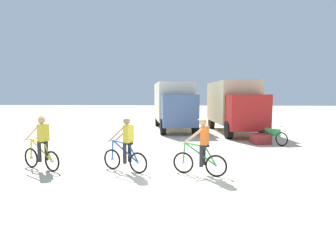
{
  "coord_description": "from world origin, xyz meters",
  "views": [
    {
      "loc": [
        0.22,
        -8.2,
        2.45
      ],
      "look_at": [
        -0.58,
        4.18,
        1.1
      ],
      "focal_mm": 30.17,
      "sensor_mm": 36.0,
      "label": 1
    }
  ],
  "objects_px": {
    "supply_crate": "(260,139)",
    "cyclist_near_camera": "(201,148)",
    "box_truck_cream_rv": "(174,103)",
    "cyclist_orange_shirt": "(42,145)",
    "bicycle_spare": "(272,137)",
    "cyclist_cowboy_hat": "(126,146)",
    "box_truck_tan_camper": "(234,104)"
  },
  "relations": [
    {
      "from": "supply_crate",
      "to": "cyclist_near_camera",
      "type": "bearing_deg",
      "value": -119.24
    },
    {
      "from": "box_truck_cream_rv",
      "to": "cyclist_near_camera",
      "type": "bearing_deg",
      "value": -83.41
    },
    {
      "from": "cyclist_orange_shirt",
      "to": "bicycle_spare",
      "type": "distance_m",
      "value": 10.55
    },
    {
      "from": "cyclist_orange_shirt",
      "to": "cyclist_cowboy_hat",
      "type": "xyz_separation_m",
      "value": [
        2.8,
        -0.04,
        0.0
      ]
    },
    {
      "from": "cyclist_cowboy_hat",
      "to": "bicycle_spare",
      "type": "xyz_separation_m",
      "value": [
        6.23,
        5.46,
        -0.45
      ]
    },
    {
      "from": "cyclist_near_camera",
      "to": "bicycle_spare",
      "type": "bearing_deg",
      "value": 56.11
    },
    {
      "from": "box_truck_cream_rv",
      "to": "cyclist_orange_shirt",
      "type": "relative_size",
      "value": 3.87
    },
    {
      "from": "box_truck_tan_camper",
      "to": "cyclist_cowboy_hat",
      "type": "distance_m",
      "value": 11.28
    },
    {
      "from": "cyclist_orange_shirt",
      "to": "cyclist_cowboy_hat",
      "type": "relative_size",
      "value": 1.0
    },
    {
      "from": "cyclist_near_camera",
      "to": "cyclist_cowboy_hat",
      "type": "bearing_deg",
      "value": 173.63
    },
    {
      "from": "box_truck_tan_camper",
      "to": "cyclist_cowboy_hat",
      "type": "xyz_separation_m",
      "value": [
        -5.05,
        -10.03,
        -1.03
      ]
    },
    {
      "from": "cyclist_orange_shirt",
      "to": "supply_crate",
      "type": "height_order",
      "value": "cyclist_orange_shirt"
    },
    {
      "from": "box_truck_cream_rv",
      "to": "cyclist_orange_shirt",
      "type": "height_order",
      "value": "box_truck_cream_rv"
    },
    {
      "from": "supply_crate",
      "to": "cyclist_orange_shirt",
      "type": "bearing_deg",
      "value": -146.57
    },
    {
      "from": "box_truck_cream_rv",
      "to": "supply_crate",
      "type": "height_order",
      "value": "box_truck_cream_rv"
    },
    {
      "from": "cyclist_orange_shirt",
      "to": "cyclist_near_camera",
      "type": "bearing_deg",
      "value": -3.35
    },
    {
      "from": "cyclist_cowboy_hat",
      "to": "cyclist_near_camera",
      "type": "xyz_separation_m",
      "value": [
        2.38,
        -0.27,
        0.0
      ]
    },
    {
      "from": "supply_crate",
      "to": "cyclist_cowboy_hat",
      "type": "bearing_deg",
      "value": -135.24
    },
    {
      "from": "box_truck_cream_rv",
      "to": "cyclist_near_camera",
      "type": "relative_size",
      "value": 3.87
    },
    {
      "from": "bicycle_spare",
      "to": "box_truck_cream_rv",
      "type": "bearing_deg",
      "value": 130.86
    },
    {
      "from": "cyclist_orange_shirt",
      "to": "bicycle_spare",
      "type": "bearing_deg",
      "value": 30.99
    },
    {
      "from": "box_truck_tan_camper",
      "to": "supply_crate",
      "type": "height_order",
      "value": "box_truck_tan_camper"
    },
    {
      "from": "box_truck_cream_rv",
      "to": "box_truck_tan_camper",
      "type": "distance_m",
      "value": 4.27
    },
    {
      "from": "box_truck_cream_rv",
      "to": "box_truck_tan_camper",
      "type": "xyz_separation_m",
      "value": [
        4.02,
        -1.45,
        0.0
      ]
    },
    {
      "from": "cyclist_cowboy_hat",
      "to": "supply_crate",
      "type": "height_order",
      "value": "cyclist_cowboy_hat"
    },
    {
      "from": "box_truck_tan_camper",
      "to": "cyclist_near_camera",
      "type": "bearing_deg",
      "value": -104.51
    },
    {
      "from": "box_truck_cream_rv",
      "to": "cyclist_orange_shirt",
      "type": "distance_m",
      "value": 12.11
    },
    {
      "from": "box_truck_tan_camper",
      "to": "box_truck_cream_rv",
      "type": "bearing_deg",
      "value": 160.22
    },
    {
      "from": "box_truck_tan_camper",
      "to": "bicycle_spare",
      "type": "bearing_deg",
      "value": -75.5
    },
    {
      "from": "box_truck_tan_camper",
      "to": "cyclist_cowboy_hat",
      "type": "height_order",
      "value": "box_truck_tan_camper"
    },
    {
      "from": "cyclist_near_camera",
      "to": "box_truck_tan_camper",
      "type": "bearing_deg",
      "value": 75.49
    },
    {
      "from": "cyclist_cowboy_hat",
      "to": "cyclist_near_camera",
      "type": "bearing_deg",
      "value": -6.37
    }
  ]
}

